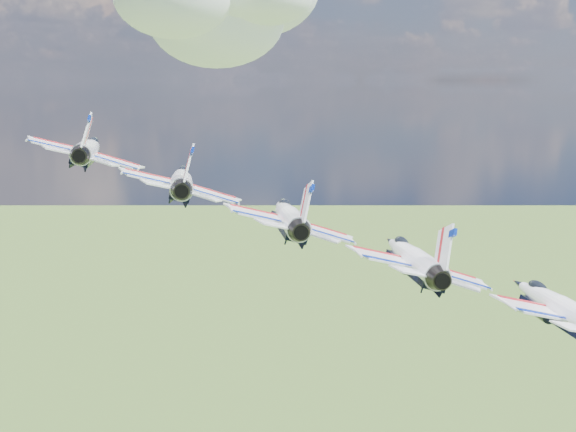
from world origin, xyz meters
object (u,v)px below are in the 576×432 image
object	(u,v)px
jet_2	(288,216)
jet_3	(411,258)
jet_1	(181,180)
jet_4	(556,306)
jet_0	(89,149)

from	to	relation	value
jet_2	jet_3	world-z (taller)	jet_2
jet_1	jet_3	world-z (taller)	jet_1
jet_1	jet_4	distance (m)	37.34
jet_0	jet_2	bearing A→B (deg)	-37.02
jet_2	jet_3	xyz separation A→B (m)	(8.86, -8.35, -2.60)
jet_0	jet_1	size ratio (longest dim) A/B	1.00
jet_3	jet_4	bearing A→B (deg)	-37.02
jet_4	jet_0	bearing A→B (deg)	142.98
jet_3	jet_4	world-z (taller)	jet_3
jet_1	jet_3	distance (m)	24.89
jet_0	jet_3	xyz separation A→B (m)	(26.57, -25.06, -7.80)
jet_0	jet_1	bearing A→B (deg)	-37.02
jet_1	jet_3	xyz separation A→B (m)	(17.71, -16.71, -5.20)
jet_2	jet_4	distance (m)	24.89
jet_0	jet_4	distance (m)	49.79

